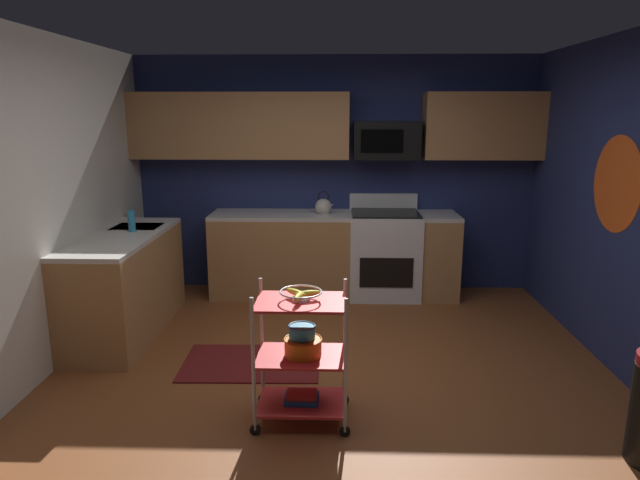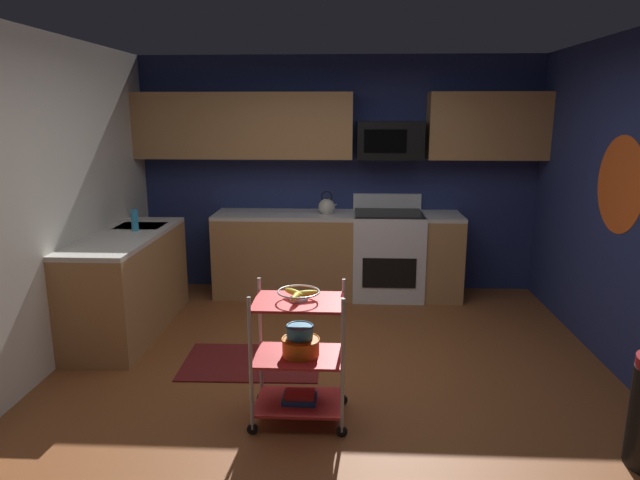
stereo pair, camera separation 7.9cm
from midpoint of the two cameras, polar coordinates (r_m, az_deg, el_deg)
name	(u,v)px [view 2 (the right image)]	position (r m, az deg, el deg)	size (l,w,h in m)	color
floor	(331,385)	(4.37, 1.68, -14.56)	(4.40, 4.80, 0.04)	brown
wall_back	(338,175)	(6.35, 2.24, 6.62)	(4.52, 0.06, 2.60)	navy
wall_left	(24,211)	(4.56, -27.49, 2.67)	(0.06, 4.80, 2.60)	silver
wall_flower_decal	(620,185)	(4.91, 28.65, 4.96)	(0.76, 0.76, 0.00)	#E5591E
counter_run	(264,264)	(5.80, -5.31, -2.45)	(3.54, 2.28, 0.92)	#B27F4C
oven_range	(387,254)	(6.19, 7.25, -1.38)	(0.76, 0.65, 1.10)	white
upper_cabinets	(327,126)	(6.12, 1.09, 11.55)	(4.40, 0.33, 0.70)	#B27F4C
microwave	(390,140)	(6.11, 7.50, 10.04)	(0.70, 0.39, 0.40)	black
rolling_cart	(299,355)	(3.71, -1.51, -11.69)	(0.64, 0.42, 0.91)	silver
fruit_bowl	(299,294)	(3.55, -1.55, -5.48)	(0.27, 0.27, 0.07)	silver
mixing_bowl_large	(301,346)	(3.68, -1.35, -10.76)	(0.25, 0.25, 0.11)	orange
mixing_bowl_small	(300,331)	(3.65, -1.45, -9.25)	(0.18, 0.18, 0.08)	#338CBF
book_stack	(300,397)	(3.84, -1.49, -15.70)	(0.23, 0.17, 0.06)	#1E4C8C
kettle	(327,207)	(6.06, 1.07, 3.43)	(0.21, 0.18, 0.26)	beige
dish_soap_bottle	(135,220)	(5.44, -17.97, 1.94)	(0.06, 0.06, 0.20)	#2D8CBF
floor_rug	(252,362)	(4.69, -6.50, -12.28)	(1.10, 0.70, 0.01)	maroon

